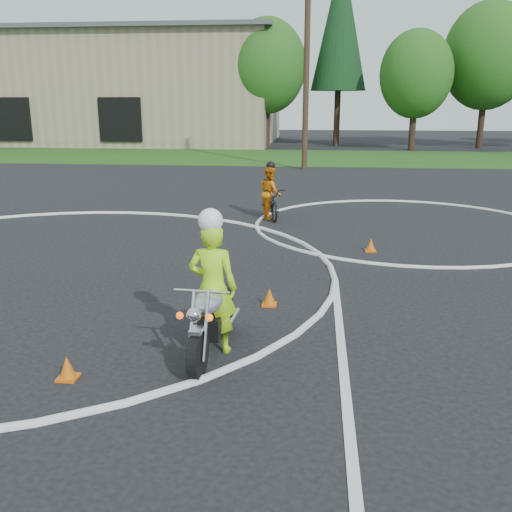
# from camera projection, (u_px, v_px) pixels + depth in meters

# --- Properties ---
(grass_strip) EXTENTS (120.00, 10.00, 0.02)m
(grass_strip) POSITION_uv_depth(u_px,v_px,m) (224.00, 157.00, 34.40)
(grass_strip) COLOR #1E4714
(grass_strip) RESTS_ON ground
(course_markings) EXTENTS (19.05, 19.05, 0.12)m
(course_markings) POSITION_uv_depth(u_px,v_px,m) (157.00, 256.00, 12.46)
(course_markings) COLOR silver
(course_markings) RESTS_ON ground
(primary_motorcycle) EXTENTS (0.71, 2.02, 1.06)m
(primary_motorcycle) POSITION_uv_depth(u_px,v_px,m) (212.00, 318.00, 7.51)
(primary_motorcycle) COLOR black
(primary_motorcycle) RESTS_ON ground
(rider_primary_grp) EXTENTS (0.68, 0.48, 1.97)m
(rider_primary_grp) POSITION_uv_depth(u_px,v_px,m) (213.00, 284.00, 7.53)
(rider_primary_grp) COLOR #B3F81A
(rider_primary_grp) RESTS_ON ground
(rider_second_grp) EXTENTS (1.08, 1.81, 1.64)m
(rider_second_grp) POSITION_uv_depth(u_px,v_px,m) (270.00, 198.00, 16.33)
(rider_second_grp) COLOR black
(rider_second_grp) RESTS_ON ground
(traffic_cones) EXTENTS (18.90, 9.53, 0.30)m
(traffic_cones) POSITION_uv_depth(u_px,v_px,m) (244.00, 266.00, 11.21)
(traffic_cones) COLOR #DC5E0B
(traffic_cones) RESTS_ON ground
(warehouse) EXTENTS (41.00, 17.00, 8.30)m
(warehouse) POSITION_uv_depth(u_px,v_px,m) (35.00, 89.00, 47.58)
(warehouse) COLOR tan
(warehouse) RESTS_ON ground
(treeline) EXTENTS (38.20, 8.10, 14.52)m
(treeline) POSITION_uv_depth(u_px,v_px,m) (456.00, 49.00, 38.47)
(treeline) COLOR #382619
(treeline) RESTS_ON ground
(utility_poles) EXTENTS (41.60, 1.12, 10.00)m
(utility_poles) POSITION_uv_depth(u_px,v_px,m) (307.00, 58.00, 26.77)
(utility_poles) COLOR #473321
(utility_poles) RESTS_ON ground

